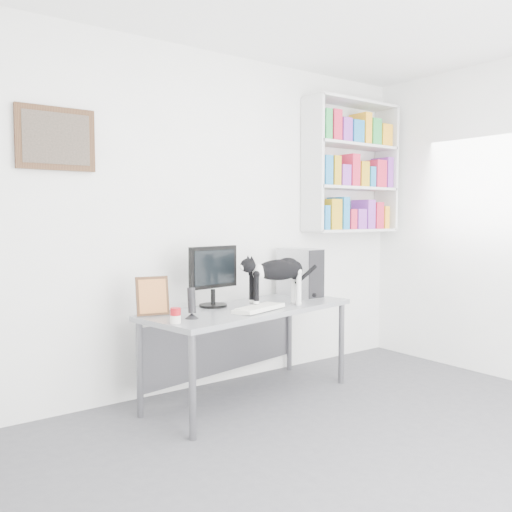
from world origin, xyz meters
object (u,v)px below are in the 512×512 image
object	(u,v)px
leaning_print	(152,295)
cat	(277,282)
pc_tower	(300,272)
soup_can	(176,316)
speaker	(192,302)
keyboard	(259,308)
desk	(250,353)
monitor	(213,276)
bookshelf	(352,167)

from	to	relation	value
leaning_print	cat	size ratio (longest dim) A/B	0.46
pc_tower	soup_can	world-z (taller)	pc_tower
pc_tower	speaker	xyz separation A→B (m)	(-1.26, -0.35, -0.10)
speaker	keyboard	bearing A→B (deg)	12.00
pc_tower	keyboard	bearing A→B (deg)	-153.77
desk	leaning_print	world-z (taller)	leaning_print
monitor	soup_can	distance (m)	0.69
bookshelf	cat	size ratio (longest dim) A/B	2.06
pc_tower	leaning_print	bearing A→B (deg)	-177.65
bookshelf	speaker	world-z (taller)	bookshelf
desk	leaning_print	bearing A→B (deg)	161.31
pc_tower	cat	xyz separation A→B (m)	(-0.49, -0.30, -0.02)
bookshelf	speaker	bearing A→B (deg)	-166.17
keyboard	cat	bearing A→B (deg)	-0.72
speaker	desk	bearing A→B (deg)	28.25
bookshelf	cat	xyz separation A→B (m)	(-1.26, -0.45, -0.96)
desk	pc_tower	bearing A→B (deg)	6.72
keyboard	speaker	bearing A→B (deg)	160.55
keyboard	soup_can	xyz separation A→B (m)	(-0.71, -0.06, 0.03)
leaning_print	bookshelf	bearing A→B (deg)	20.21
monitor	cat	xyz separation A→B (m)	(0.40, -0.27, -0.05)
monitor	soup_can	world-z (taller)	monitor
speaker	leaning_print	size ratio (longest dim) A/B	0.78
cat	leaning_print	bearing A→B (deg)	174.38
keyboard	speaker	world-z (taller)	speaker
pc_tower	speaker	world-z (taller)	pc_tower
monitor	keyboard	size ratio (longest dim) A/B	1.07
pc_tower	cat	world-z (taller)	pc_tower
desk	keyboard	bearing A→B (deg)	-114.13
leaning_print	pc_tower	bearing A→B (deg)	17.57
monitor	speaker	size ratio (longest dim) A/B	2.16
monitor	pc_tower	size ratio (longest dim) A/B	1.14
soup_can	cat	xyz separation A→B (m)	(0.93, 0.13, 0.14)
speaker	soup_can	size ratio (longest dim) A/B	2.18
keyboard	soup_can	size ratio (longest dim) A/B	4.42
desk	soup_can	world-z (taller)	soup_can
desk	pc_tower	distance (m)	0.89
bookshelf	desk	bearing A→B (deg)	-166.40
monitor	cat	bearing A→B (deg)	-41.22
desk	speaker	size ratio (longest dim) A/B	7.81
monitor	leaning_print	xyz separation A→B (m)	(-0.52, -0.05, -0.10)
monitor	cat	size ratio (longest dim) A/B	0.78
leaning_print	desk	bearing A→B (deg)	5.33
pc_tower	cat	bearing A→B (deg)	-149.45
desk	monitor	size ratio (longest dim) A/B	3.61
monitor	keyboard	distance (m)	0.44
leaning_print	keyboard	bearing A→B (deg)	-7.88
soup_can	speaker	bearing A→B (deg)	26.37
desk	pc_tower	world-z (taller)	pc_tower
bookshelf	pc_tower	xyz separation A→B (m)	(-0.77, -0.15, -0.94)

